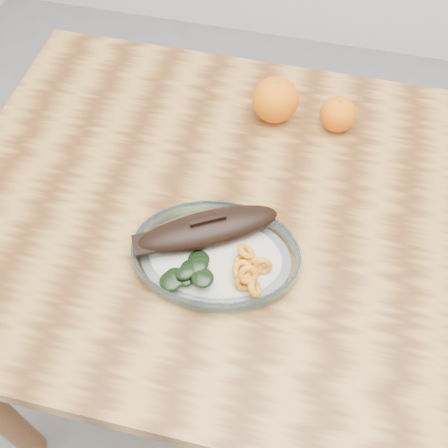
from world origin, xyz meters
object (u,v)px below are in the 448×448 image
object	(u,v)px
plated_meal	(215,253)
orange_right	(338,114)
orange_left	(275,100)
dining_table	(280,248)

from	to	relation	value
plated_meal	orange_right	bearing A→B (deg)	59.61
orange_left	plated_meal	bearing A→B (deg)	-95.66
orange_left	orange_right	world-z (taller)	orange_left
dining_table	orange_right	size ratio (longest dim) A/B	17.11
plated_meal	orange_right	distance (m)	0.38
dining_table	orange_left	world-z (taller)	orange_left
dining_table	plated_meal	world-z (taller)	plated_meal
orange_right	orange_left	bearing A→B (deg)	179.97
dining_table	plated_meal	bearing A→B (deg)	-132.12
plated_meal	orange_left	size ratio (longest dim) A/B	6.04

